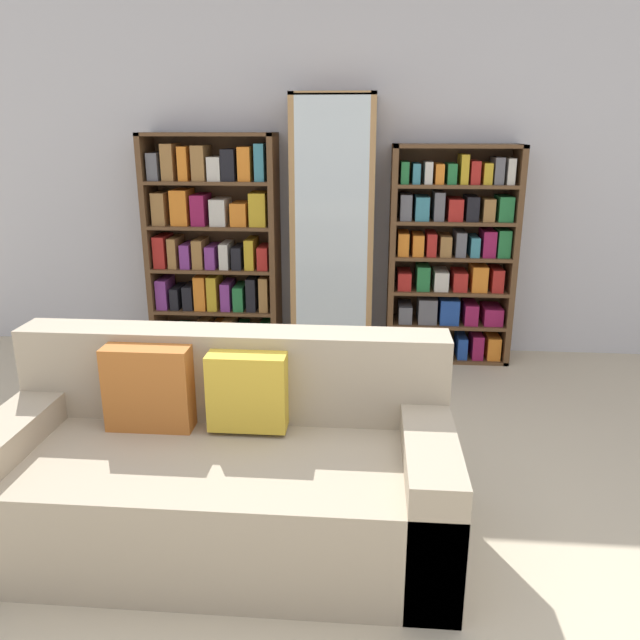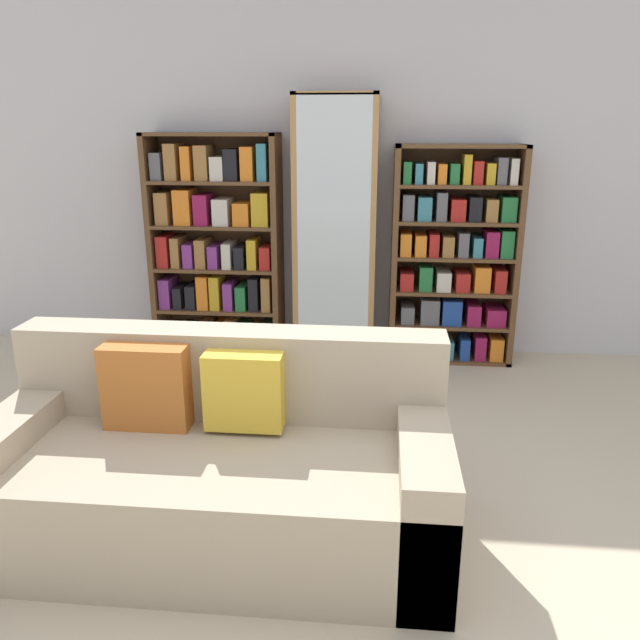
{
  "view_description": "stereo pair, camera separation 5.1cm",
  "coord_description": "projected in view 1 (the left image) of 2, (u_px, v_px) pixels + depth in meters",
  "views": [
    {
      "loc": [
        0.11,
        -1.82,
        1.65
      ],
      "look_at": [
        -0.16,
        1.46,
        0.62
      ],
      "focal_mm": 35.0,
      "sensor_mm": 36.0,
      "label": 1
    },
    {
      "loc": [
        0.16,
        -1.81,
        1.65
      ],
      "look_at": [
        -0.16,
        1.46,
        0.62
      ],
      "focal_mm": 35.0,
      "sensor_mm": 36.0,
      "label": 2
    }
  ],
  "objects": [
    {
      "name": "wall_back",
      "position": [
        357.0,
        169.0,
        4.5
      ],
      "size": [
        6.89,
        0.06,
        2.7
      ],
      "color": "silver",
      "rests_on": "ground"
    },
    {
      "name": "wine_bottle",
      "position": [
        389.0,
        390.0,
        3.73
      ],
      "size": [
        0.07,
        0.07,
        0.33
      ],
      "color": "black",
      "rests_on": "ground"
    },
    {
      "name": "display_cabinet",
      "position": [
        333.0,
        232.0,
        4.43
      ],
      "size": [
        0.58,
        0.36,
        1.86
      ],
      "color": "#AD7F4C",
      "rests_on": "ground"
    },
    {
      "name": "bookshelf_right",
      "position": [
        452.0,
        258.0,
        4.43
      ],
      "size": [
        0.88,
        0.32,
        1.53
      ],
      "color": "brown",
      "rests_on": "ground"
    },
    {
      "name": "ground_plane",
      "position": [
        331.0,
        607.0,
        2.23
      ],
      "size": [
        16.0,
        16.0,
        0.0
      ],
      "primitive_type": "plane",
      "color": "beige"
    },
    {
      "name": "bookshelf_left",
      "position": [
        214.0,
        249.0,
        4.55
      ],
      "size": [
        0.95,
        0.32,
        1.6
      ],
      "color": "brown",
      "rests_on": "ground"
    },
    {
      "name": "couch",
      "position": [
        222.0,
        471.0,
        2.56
      ],
      "size": [
        1.85,
        0.83,
        0.82
      ],
      "color": "tan",
      "rests_on": "ground"
    }
  ]
}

